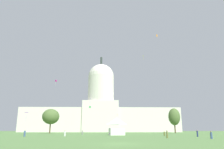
{
  "coord_description": "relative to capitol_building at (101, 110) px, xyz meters",
  "views": [
    {
      "loc": [
        -1.95,
        -30.32,
        1.74
      ],
      "look_at": [
        2.29,
        101.57,
        35.63
      ],
      "focal_mm": 34.77,
      "sensor_mm": 36.0,
      "label": 1
    }
  ],
  "objects": [
    {
      "name": "person_navy_front_right",
      "position": [
        28.6,
        -133.9,
        -17.96
      ],
      "size": [
        0.53,
        0.53,
        1.78
      ],
      "rotation": [
        0.0,
        0.0,
        3.66
      ],
      "color": "navy",
      "rests_on": "ground_plane"
    },
    {
      "name": "person_denim_mid_right",
      "position": [
        -18.24,
        -130.88,
        -17.98
      ],
      "size": [
        0.66,
        0.66,
        1.78
      ],
      "rotation": [
        0.0,
        0.0,
        2.2
      ],
      "color": "#3D5684",
      "rests_on": "ground_plane"
    },
    {
      "name": "person_olive_deep_crowd",
      "position": [
        17.71,
        -143.49,
        -18.01
      ],
      "size": [
        0.5,
        0.5,
        1.68
      ],
      "rotation": [
        0.0,
        0.0,
        0.46
      ],
      "color": "olive",
      "rests_on": "ground_plane"
    },
    {
      "name": "event_tent",
      "position": [
        7.88,
        -116.22,
        -15.73
      ],
      "size": [
        5.85,
        5.13,
        5.95
      ],
      "rotation": [
        0.0,
        0.0,
        0.15
      ],
      "color": "white",
      "rests_on": "ground_plane"
    },
    {
      "name": "kite_cyan_low",
      "position": [
        44.87,
        -63.26,
        -8.18
      ],
      "size": [
        0.93,
        0.96,
        0.97
      ],
      "rotation": [
        0.0,
        0.0,
        3.16
      ],
      "color": "#33BCDB"
    },
    {
      "name": "person_olive_lawn_far_left",
      "position": [
        22.15,
        -124.74,
        -18.13
      ],
      "size": [
        0.6,
        0.6,
        1.47
      ],
      "rotation": [
        0.0,
        0.0,
        2.33
      ],
      "color": "olive",
      "rests_on": "ground_plane"
    },
    {
      "name": "kite_blue_mid",
      "position": [
        -5.29,
        -69.73,
        -0.06
      ],
      "size": [
        1.15,
        1.53,
        2.14
      ],
      "rotation": [
        0.0,
        0.0,
        4.57
      ],
      "color": "blue"
    },
    {
      "name": "kite_yellow_high",
      "position": [
        30.16,
        -52.82,
        31.77
      ],
      "size": [
        1.01,
        1.48,
        2.45
      ],
      "rotation": [
        0.0,
        0.0,
        1.52
      ],
      "color": "yellow"
    },
    {
      "name": "tree_east_mid",
      "position": [
        44.34,
        -65.62,
        -9.52
      ],
      "size": [
        7.7,
        7.15,
        14.19
      ],
      "color": "#4C3823",
      "rests_on": "ground_plane"
    },
    {
      "name": "kite_magenta_high",
      "position": [
        -31.05,
        -42.54,
        16.72
      ],
      "size": [
        1.37,
        1.38,
        3.65
      ],
      "rotation": [
        0.0,
        0.0,
        5.65
      ],
      "color": "#D1339E"
    },
    {
      "name": "kite_orange_mid",
      "position": [
        21.01,
        -126.62,
        13.68
      ],
      "size": [
        0.46,
        0.41,
        0.79
      ],
      "rotation": [
        0.0,
        0.0,
        6.24
      ],
      "color": "orange"
    },
    {
      "name": "ground_plane",
      "position": [
        5.73,
        -162.95,
        -18.78
      ],
      "size": [
        800.0,
        800.0,
        0.0
      ],
      "primitive_type": "plane",
      "color": "#567F42"
    },
    {
      "name": "person_denim_back_right",
      "position": [
        25.61,
        -147.89,
        -18.09
      ],
      "size": [
        0.47,
        0.47,
        1.55
      ],
      "rotation": [
        0.0,
        0.0,
        1.66
      ],
      "color": "#3D5684",
      "rests_on": "ground_plane"
    },
    {
      "name": "person_grey_aisle_center",
      "position": [
        -5.06,
        -104.68,
        -18.05
      ],
      "size": [
        0.53,
        0.53,
        1.6
      ],
      "rotation": [
        0.0,
        0.0,
        4.13
      ],
      "color": "gray",
      "rests_on": "ground_plane"
    },
    {
      "name": "kite_violet_low",
      "position": [
        -26.83,
        -106.14,
        -10.66
      ],
      "size": [
        1.47,
        0.86,
        3.34
      ],
      "rotation": [
        0.0,
        0.0,
        3.1
      ],
      "color": "purple"
    },
    {
      "name": "kite_white_mid",
      "position": [
        5.85,
        -95.53,
        -0.22
      ],
      "size": [
        1.13,
        0.89,
        1.9
      ],
      "rotation": [
        0.0,
        0.0,
        0.16
      ],
      "color": "white"
    },
    {
      "name": "kite_green_low",
      "position": [
        -6.11,
        -49.94,
        -2.33
      ],
      "size": [
        1.14,
        0.24,
        1.19
      ],
      "rotation": [
        0.0,
        0.0,
        5.6
      ],
      "color": "green"
    },
    {
      "name": "capitol_building",
      "position": [
        0.0,
        0.0,
        0.0
      ],
      "size": [
        135.56,
        23.78,
        68.01
      ],
      "color": "silver",
      "rests_on": "ground_plane"
    },
    {
      "name": "kite_red_low",
      "position": [
        13.72,
        -21.03,
        -5.36
      ],
      "size": [
        0.26,
        0.95,
        1.12
      ],
      "rotation": [
        0.0,
        0.0,
        4.01
      ],
      "color": "red"
    },
    {
      "name": "person_white_lawn_far_right",
      "position": [
        -7.95,
        -127.04,
        -18.02
      ],
      "size": [
        0.67,
        0.67,
        1.69
      ],
      "rotation": [
        0.0,
        0.0,
        0.72
      ],
      "color": "silver",
      "rests_on": "ground_plane"
    },
    {
      "name": "tree_west_near",
      "position": [
        -26.73,
        -68.12,
        -9.67
      ],
      "size": [
        12.52,
        12.13,
        13.37
      ],
      "color": "#4C3823",
      "rests_on": "ground_plane"
    }
  ]
}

